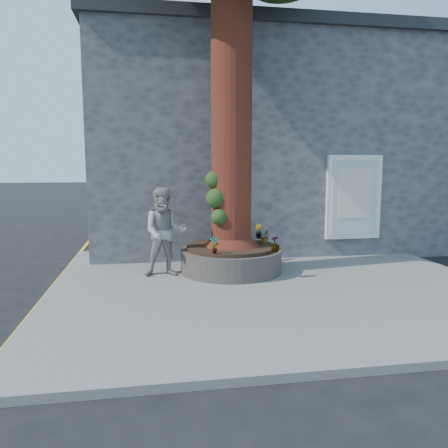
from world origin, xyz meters
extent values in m
plane|color=black|center=(0.00, 0.00, 0.00)|extent=(120.00, 120.00, 0.00)
cube|color=slate|center=(1.50, 1.00, 0.06)|extent=(9.00, 8.00, 0.12)
cube|color=yellow|center=(-3.05, 1.00, 0.00)|extent=(0.10, 30.00, 0.01)
cube|color=#47494C|center=(2.50, 7.20, 3.00)|extent=(10.00, 8.00, 6.00)
cube|color=black|center=(2.50, 7.20, 6.15)|extent=(10.30, 8.30, 0.30)
cube|color=white|center=(4.30, 3.14, 1.70)|extent=(1.50, 0.12, 2.20)
cube|color=silver|center=(4.30, 3.08, 1.70)|extent=(1.25, 0.04, 1.95)
cube|color=silver|center=(4.30, 3.06, 1.80)|extent=(0.90, 0.02, 1.30)
cylinder|color=black|center=(0.80, 2.00, 0.38)|extent=(2.30, 2.30, 0.52)
cylinder|color=black|center=(0.80, 2.00, 0.68)|extent=(2.04, 2.04, 0.08)
cylinder|color=#3F1F0F|center=(0.80, 2.00, 4.47)|extent=(0.90, 0.90, 7.50)
cone|color=#3F1F0F|center=(0.80, 2.00, 1.07)|extent=(1.24, 1.24, 0.70)
sphere|color=#1D4115|center=(0.42, 1.80, 1.82)|extent=(0.44, 0.44, 0.44)
sphere|color=#1D4115|center=(0.48, 1.70, 1.42)|extent=(0.36, 0.36, 0.36)
sphere|color=#1D4115|center=(0.40, 1.92, 2.22)|extent=(0.40, 0.40, 0.40)
imported|color=#131435|center=(1.11, 3.47, 0.95)|extent=(0.69, 0.54, 1.66)
imported|color=#9C9A95|center=(-0.70, 1.85, 1.09)|extent=(0.97, 0.77, 1.94)
cube|color=white|center=(1.28, 3.37, 0.26)|extent=(0.20, 0.13, 0.28)
imported|color=gray|center=(0.29, 1.15, 0.90)|extent=(0.21, 0.16, 0.37)
imported|color=gray|center=(1.65, 2.85, 0.90)|extent=(0.26, 0.26, 0.36)
imported|color=gray|center=(1.59, 1.15, 0.89)|extent=(0.24, 0.24, 0.34)
imported|color=gray|center=(1.65, 2.17, 0.88)|extent=(0.39, 0.39, 0.33)
camera|label=1|loc=(-0.99, -7.63, 2.54)|focal=35.00mm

